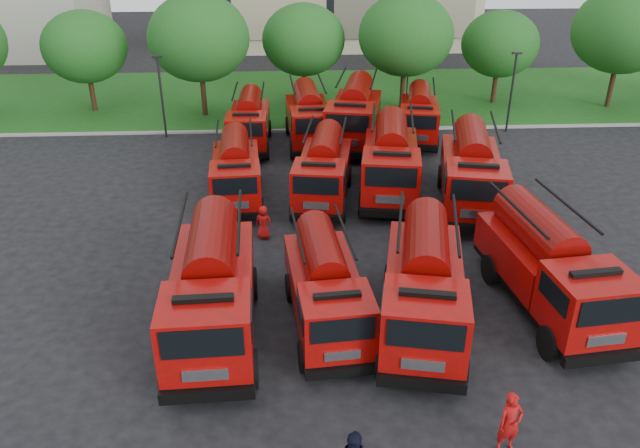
% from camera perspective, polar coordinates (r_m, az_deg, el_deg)
% --- Properties ---
extents(ground, '(140.00, 140.00, 0.00)m').
position_cam_1_polar(ground, '(25.02, 2.44, -4.73)').
color(ground, black).
rests_on(ground, ground).
extents(lawn, '(70.00, 16.00, 0.12)m').
position_cam_1_polar(lawn, '(48.98, -0.32, 11.61)').
color(lawn, '#174612').
rests_on(lawn, ground).
extents(curb, '(70.00, 0.30, 0.14)m').
position_cam_1_polar(curb, '(41.24, 0.21, 8.61)').
color(curb, gray).
rests_on(curb, ground).
extents(tree_1, '(5.71, 5.71, 6.98)m').
position_cam_1_polar(tree_1, '(47.06, -20.72, 14.91)').
color(tree_1, '#382314').
rests_on(tree_1, ground).
extents(tree_2, '(6.72, 6.72, 8.22)m').
position_cam_1_polar(tree_2, '(43.74, -11.02, 16.37)').
color(tree_2, '#382314').
rests_on(tree_2, ground).
extents(tree_3, '(5.88, 5.88, 7.19)m').
position_cam_1_polar(tree_3, '(45.95, -1.51, 16.48)').
color(tree_3, '#382314').
rests_on(tree_3, ground).
extents(tree_4, '(6.55, 6.55, 8.01)m').
position_cam_1_polar(tree_4, '(45.10, 7.86, 16.74)').
color(tree_4, '#382314').
rests_on(tree_4, ground).
extents(tree_5, '(5.46, 5.46, 6.68)m').
position_cam_1_polar(tree_5, '(47.96, 16.14, 15.53)').
color(tree_5, '#382314').
rests_on(tree_5, ground).
extents(tree_6, '(6.89, 6.89, 8.42)m').
position_cam_1_polar(tree_6, '(49.56, 25.99, 15.63)').
color(tree_6, '#382314').
rests_on(tree_6, ground).
extents(lamp_post_0, '(0.60, 0.25, 5.11)m').
position_cam_1_polar(lamp_post_0, '(40.47, -14.32, 11.59)').
color(lamp_post_0, black).
rests_on(lamp_post_0, ground).
extents(lamp_post_1, '(0.60, 0.25, 5.11)m').
position_cam_1_polar(lamp_post_1, '(42.14, 17.16, 11.84)').
color(lamp_post_1, black).
rests_on(lamp_post_1, ground).
extents(fire_truck_0, '(3.18, 8.01, 3.59)m').
position_cam_1_polar(fire_truck_0, '(21.27, -9.85, -5.71)').
color(fire_truck_0, black).
rests_on(fire_truck_0, ground).
extents(fire_truck_1, '(2.93, 6.82, 3.02)m').
position_cam_1_polar(fire_truck_1, '(21.53, 0.53, -5.72)').
color(fire_truck_1, black).
rests_on(fire_truck_1, ground).
extents(fire_truck_2, '(4.04, 7.94, 3.45)m').
position_cam_1_polar(fire_truck_2, '(21.56, 9.50, -5.42)').
color(fire_truck_2, black).
rests_on(fire_truck_2, ground).
extents(fire_truck_3, '(3.49, 7.85, 3.46)m').
position_cam_1_polar(fire_truck_3, '(23.71, 20.24, -3.63)').
color(fire_truck_3, black).
rests_on(fire_truck_3, ground).
extents(fire_truck_4, '(2.82, 6.85, 3.05)m').
position_cam_1_polar(fire_truck_4, '(31.17, -7.70, 4.92)').
color(fire_truck_4, black).
rests_on(fire_truck_4, ground).
extents(fire_truck_5, '(3.42, 7.24, 3.17)m').
position_cam_1_polar(fire_truck_5, '(30.87, 0.31, 5.07)').
color(fire_truck_5, black).
rests_on(fire_truck_5, ground).
extents(fire_truck_6, '(3.83, 8.10, 3.55)m').
position_cam_1_polar(fire_truck_6, '(31.70, 6.48, 5.87)').
color(fire_truck_6, black).
rests_on(fire_truck_6, ground).
extents(fire_truck_7, '(4.24, 8.26, 3.59)m').
position_cam_1_polar(fire_truck_7, '(30.96, 13.70, 4.76)').
color(fire_truck_7, black).
rests_on(fire_truck_7, ground).
extents(fire_truck_8, '(2.52, 6.72, 3.05)m').
position_cam_1_polar(fire_truck_8, '(38.45, -6.50, 9.33)').
color(fire_truck_8, black).
rests_on(fire_truck_8, ground).
extents(fire_truck_9, '(2.99, 7.42, 3.32)m').
position_cam_1_polar(fire_truck_9, '(38.59, -1.00, 9.78)').
color(fire_truck_9, black).
rests_on(fire_truck_9, ground).
extents(fire_truck_10, '(4.32, 8.41, 3.65)m').
position_cam_1_polar(fire_truck_10, '(38.66, 3.17, 10.03)').
color(fire_truck_10, black).
rests_on(fire_truck_10, ground).
extents(fire_truck_11, '(3.50, 6.96, 3.03)m').
position_cam_1_polar(fire_truck_11, '(39.96, 9.01, 9.85)').
color(fire_truck_11, black).
rests_on(fire_truck_11, ground).
extents(firefighter_3, '(1.16, 0.81, 1.62)m').
position_cam_1_polar(firefighter_3, '(24.90, 22.96, -7.35)').
color(firefighter_3, black).
rests_on(firefighter_3, ground).
extents(firefighter_4, '(0.87, 0.70, 1.55)m').
position_cam_1_polar(firefighter_4, '(27.84, -5.13, -1.27)').
color(firefighter_4, '#A20C0C').
rests_on(firefighter_4, ground).
extents(firefighter_5, '(1.54, 0.90, 1.56)m').
position_cam_1_polar(firefighter_5, '(32.17, 12.16, 2.29)').
color(firefighter_5, '#A20C0C').
rests_on(firefighter_5, ground).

